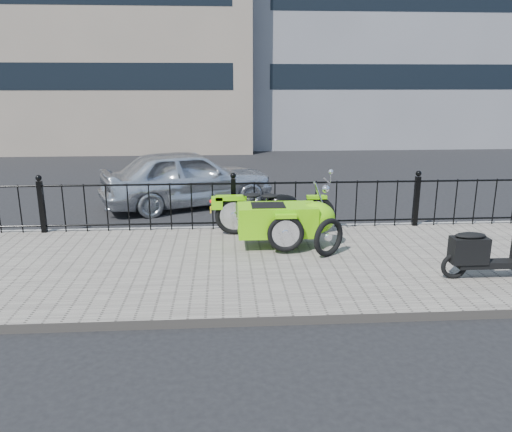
{
  "coord_description": "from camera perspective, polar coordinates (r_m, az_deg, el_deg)",
  "views": [
    {
      "loc": [
        -0.17,
        -7.77,
        2.81
      ],
      "look_at": [
        0.33,
        -0.1,
        0.74
      ],
      "focal_mm": 35.0,
      "sensor_mm": 36.0,
      "label": 1
    }
  ],
  "objects": [
    {
      "name": "sedan_car",
      "position": [
        11.66,
        -7.8,
        4.37
      ],
      "size": [
        4.23,
        2.91,
        1.34
      ],
      "primitive_type": "imported",
      "rotation": [
        0.0,
        0.0,
        1.95
      ],
      "color": "silver",
      "rests_on": "ground"
    },
    {
      "name": "iron_fence",
      "position": [
        9.34,
        -2.59,
        1.3
      ],
      "size": [
        14.11,
        0.11,
        1.08
      ],
      "color": "black",
      "rests_on": "sidewalk"
    },
    {
      "name": "scooter",
      "position": [
        7.71,
        24.62,
        -3.87
      ],
      "size": [
        1.4,
        0.41,
        0.95
      ],
      "color": "black",
      "rests_on": "sidewalk"
    },
    {
      "name": "sidewalk",
      "position": [
        7.77,
        -2.26,
        -5.65
      ],
      "size": [
        30.0,
        3.8,
        0.12
      ],
      "primitive_type": "cube",
      "color": "#676057",
      "rests_on": "ground"
    },
    {
      "name": "curb",
      "position": [
        9.61,
        -2.57,
        -1.55
      ],
      "size": [
        30.0,
        0.1,
        0.12
      ],
      "primitive_type": "cube",
      "color": "gray",
      "rests_on": "ground"
    },
    {
      "name": "building_tan",
      "position": [
        24.67,
        -18.77,
        21.79
      ],
      "size": [
        14.0,
        8.01,
        12.0
      ],
      "color": "gray",
      "rests_on": "ground"
    },
    {
      "name": "ground",
      "position": [
        8.26,
        -2.35,
        -4.81
      ],
      "size": [
        120.0,
        120.0,
        0.0
      ],
      "primitive_type": "plane",
      "color": "black",
      "rests_on": "ground"
    },
    {
      "name": "spare_tire",
      "position": [
        7.97,
        8.29,
        -2.43
      ],
      "size": [
        0.56,
        0.43,
        0.63
      ],
      "primitive_type": "torus",
      "rotation": [
        1.57,
        0.0,
        0.61
      ],
      "color": "black",
      "rests_on": "sidewalk"
    },
    {
      "name": "motorcycle_sidecar",
      "position": [
        8.46,
        3.51,
        -0.13
      ],
      "size": [
        2.28,
        1.48,
        0.98
      ],
      "color": "black",
      "rests_on": "sidewalk"
    }
  ]
}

